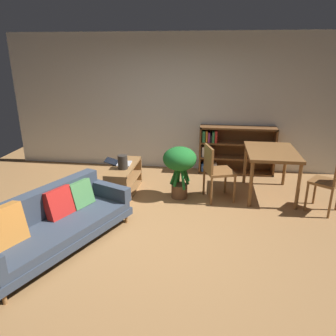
{
  "coord_description": "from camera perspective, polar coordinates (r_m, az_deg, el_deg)",
  "views": [
    {
      "loc": [
        0.77,
        -3.9,
        2.29
      ],
      "look_at": [
        0.17,
        0.52,
        0.73
      ],
      "focal_mm": 34.86,
      "sensor_mm": 36.0,
      "label": 1
    }
  ],
  "objects": [
    {
      "name": "ground_plane",
      "position": [
        4.59,
        -3.02,
        -10.69
      ],
      "size": [
        8.16,
        8.16,
        0.0
      ],
      "primitive_type": "plane",
      "color": "#9E7042"
    },
    {
      "name": "back_wall_panel",
      "position": [
        6.71,
        1.1,
        11.25
      ],
      "size": [
        6.8,
        0.1,
        2.7
      ],
      "primitive_type": "cube",
      "color": "silver",
      "rests_on": "ground_plane"
    },
    {
      "name": "fabric_couch",
      "position": [
        4.32,
        -19.9,
        -8.84
      ],
      "size": [
        1.54,
        2.19,
        0.75
      ],
      "color": "olive",
      "rests_on": "ground_plane"
    },
    {
      "name": "media_console",
      "position": [
        5.68,
        -7.65,
        -1.98
      ],
      "size": [
        0.38,
        1.1,
        0.5
      ],
      "color": "olive",
      "rests_on": "ground_plane"
    },
    {
      "name": "open_laptop",
      "position": [
        5.66,
        -8.45,
        0.92
      ],
      "size": [
        0.46,
        0.31,
        0.08
      ],
      "color": "silver",
      "rests_on": "media_console"
    },
    {
      "name": "desk_speaker",
      "position": [
        5.38,
        -7.93,
        1.03
      ],
      "size": [
        0.16,
        0.16,
        0.23
      ],
      "color": "#2D2823",
      "rests_on": "media_console"
    },
    {
      "name": "potted_floor_plant",
      "position": [
        5.32,
        2.06,
        0.84
      ],
      "size": [
        0.55,
        0.55,
        0.88
      ],
      "color": "brown",
      "rests_on": "ground_plane"
    },
    {
      "name": "dining_table",
      "position": [
        5.65,
        17.61,
        2.04
      ],
      "size": [
        0.81,
        1.12,
        0.79
      ],
      "color": "brown",
      "rests_on": "ground_plane"
    },
    {
      "name": "dining_chair_near",
      "position": [
        5.33,
        8.28,
        -0.16
      ],
      "size": [
        0.54,
        0.56,
        0.92
      ],
      "color": "brown",
      "rests_on": "ground_plane"
    },
    {
      "name": "dining_chair_far",
      "position": [
        5.41,
        26.41,
        -2.03
      ],
      "size": [
        0.54,
        0.54,
        0.88
      ],
      "color": "brown",
      "rests_on": "ground_plane"
    },
    {
      "name": "bookshelf",
      "position": [
        6.68,
        11.03,
        3.14
      ],
      "size": [
        1.48,
        0.32,
        0.95
      ],
      "color": "brown",
      "rests_on": "ground_plane"
    }
  ]
}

